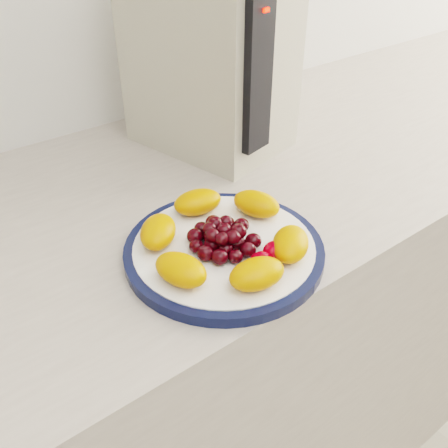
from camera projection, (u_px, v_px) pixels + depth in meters
counter at (130, 407)px, 0.98m from camera, size 3.50×0.60×0.90m
cabinet_face at (132, 416)px, 1.00m from camera, size 3.48×0.58×0.84m
plate_rim at (224, 250)px, 0.65m from camera, size 0.26×0.26×0.01m
plate_face at (224, 250)px, 0.65m from camera, size 0.24×0.24×0.02m
appliance_body at (209, 54)px, 0.84m from camera, size 0.24×0.29×0.32m
appliance_panel at (257, 75)px, 0.74m from camera, size 0.06×0.03×0.24m
appliance_led at (266, 10)px, 0.68m from camera, size 0.01×0.01×0.01m
fruit_plate at (225, 236)px, 0.64m from camera, size 0.23×0.23×0.03m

